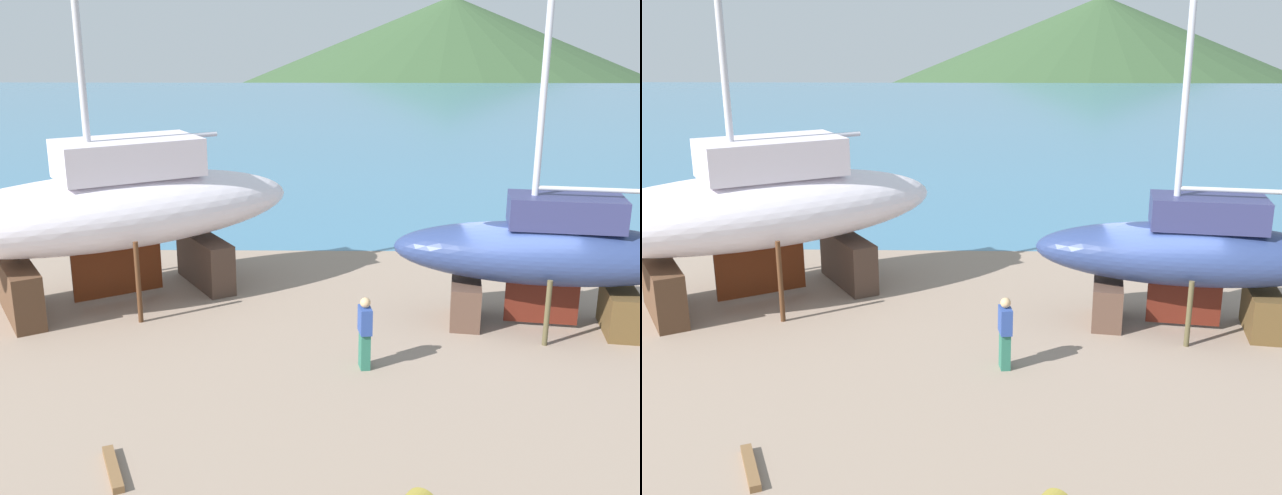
% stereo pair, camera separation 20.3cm
% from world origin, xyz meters
% --- Properties ---
extents(ground_plane, '(44.90, 44.90, 0.00)m').
position_xyz_m(ground_plane, '(0.00, -5.08, 0.00)').
color(ground_plane, gray).
extents(sea_water, '(133.14, 73.37, 0.01)m').
position_xyz_m(sea_water, '(0.00, 42.84, 0.00)').
color(sea_water, teal).
rests_on(sea_water, ground).
extents(headland_hill, '(127.13, 127.13, 25.40)m').
position_xyz_m(headland_hill, '(19.81, 140.81, 0.00)').
color(headland_hill, '#34512F').
rests_on(headland_hill, ground).
extents(sailboat_mid_port, '(7.37, 3.16, 10.67)m').
position_xyz_m(sailboat_mid_port, '(0.73, -0.03, 1.84)').
color(sailboat_mid_port, brown).
rests_on(sailboat_mid_port, ground).
extents(sailboat_large_starboard, '(10.02, 7.87, 16.20)m').
position_xyz_m(sailboat_large_starboard, '(-9.88, 1.64, 2.45)').
color(sailboat_large_starboard, '#513523').
rests_on(sailboat_large_starboard, ground).
extents(worker, '(0.30, 0.47, 1.58)m').
position_xyz_m(worker, '(-3.62, -2.37, 0.82)').
color(worker, '#2B6B55').
rests_on(worker, ground).
extents(timber_plank_near, '(0.69, 1.26, 0.12)m').
position_xyz_m(timber_plank_near, '(-7.86, -6.30, 0.06)').
color(timber_plank_near, brown).
rests_on(timber_plank_near, ground).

